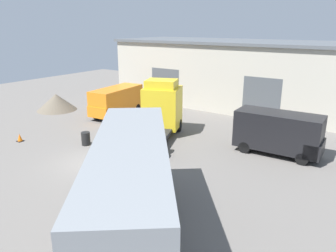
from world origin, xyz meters
name	(u,v)px	position (x,y,z in m)	size (l,w,h in m)	color
ground_plane	(94,162)	(0.00, 0.00, 0.00)	(60.00, 60.00, 0.00)	slate
warehouse_building	(229,73)	(0.00, 18.17, 3.12)	(22.52, 8.86, 6.23)	#B7B2A3
tractor_unit_yellow	(160,110)	(0.25, 6.24, 1.86)	(4.68, 6.98, 3.97)	yellow
container_trailer_teal	(131,181)	(6.70, -4.32, 2.50)	(8.00, 9.19, 3.88)	gray
delivery_van_orange	(116,101)	(-6.08, 8.27, 1.33)	(2.55, 5.54, 2.44)	orange
delivery_van_black	(280,132)	(8.44, 7.36, 1.42)	(5.18, 2.18, 2.62)	black
gravel_pile	(56,102)	(-11.98, 6.50, 0.76)	(3.65, 3.65, 1.53)	#665B4C
oil_drum	(86,139)	(-2.59, 1.70, 0.44)	(0.58, 0.58, 0.88)	black
traffic_cone	(20,138)	(-6.84, -0.44, 0.25)	(0.40, 0.40, 0.55)	black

